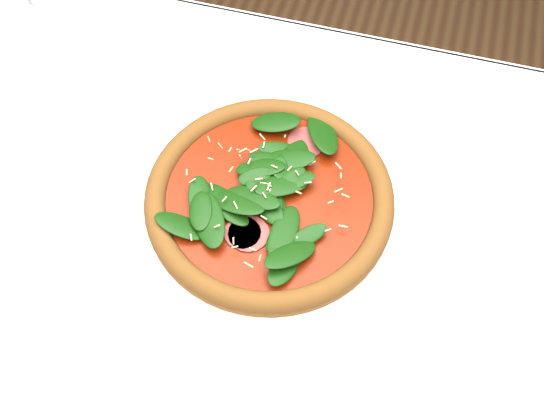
# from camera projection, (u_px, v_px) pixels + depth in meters

# --- Properties ---
(ground) EXTENTS (6.00, 6.00, 0.00)m
(ground) POSITION_uv_depth(u_px,v_px,m) (270.00, 379.00, 1.47)
(ground) COLOR brown
(ground) RESTS_ON ground
(dining_table) EXTENTS (1.21, 0.81, 0.75)m
(dining_table) POSITION_uv_depth(u_px,v_px,m) (269.00, 259.00, 0.91)
(dining_table) COLOR white
(dining_table) RESTS_ON ground
(plate) EXTENTS (0.39, 0.39, 0.02)m
(plate) POSITION_uv_depth(u_px,v_px,m) (269.00, 204.00, 0.84)
(plate) COLOR white
(plate) RESTS_ON dining_table
(pizza) EXTENTS (0.37, 0.37, 0.04)m
(pizza) POSITION_uv_depth(u_px,v_px,m) (269.00, 195.00, 0.82)
(pizza) COLOR #A05F26
(pizza) RESTS_ON plate
(saucer_far) EXTENTS (0.14, 0.14, 0.01)m
(saucer_far) POSITION_uv_depth(u_px,v_px,m) (502.00, 161.00, 0.88)
(saucer_far) COLOR white
(saucer_far) RESTS_ON dining_table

